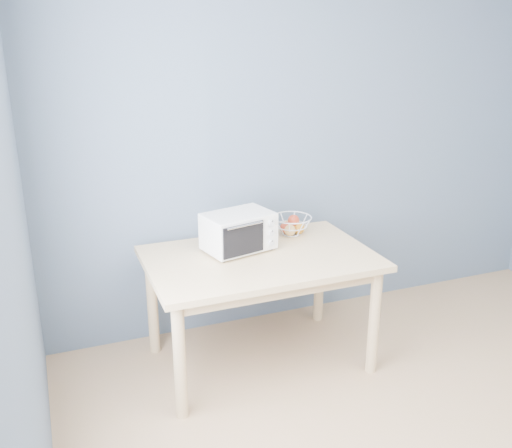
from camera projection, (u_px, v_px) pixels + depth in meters
name	position (u px, v px, depth m)	size (l,w,h in m)	color
dining_table	(260.00, 270.00, 3.57)	(1.40, 0.90, 0.75)	#DBB783
toaster_oven	(236.00, 232.00, 3.56)	(0.47, 0.39, 0.25)	white
fruit_basket	(292.00, 225.00, 3.87)	(0.32, 0.32, 0.14)	silver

